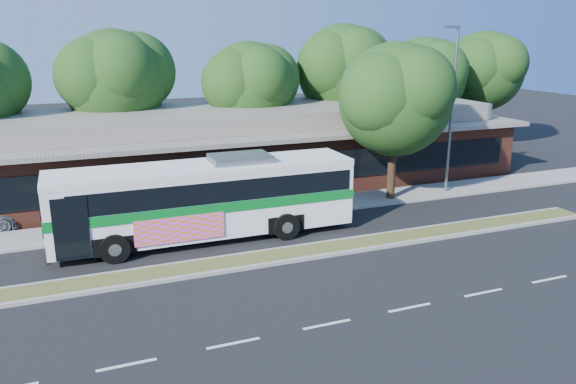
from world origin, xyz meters
The scene contains 12 objects.
ground centered at (0.00, 0.00, 0.00)m, with size 120.00×120.00×0.00m, color black.
median_strip centered at (0.00, 0.60, 0.07)m, with size 26.00×1.10×0.15m, color #4B5223.
sidewalk centered at (0.00, 6.40, 0.06)m, with size 44.00×2.60×0.12m, color gray.
plaza_building centered at (0.00, 12.99, 2.13)m, with size 33.20×11.20×4.45m.
lamp_post centered at (9.56, 6.00, 4.90)m, with size 0.93×0.18×9.07m.
tree_bg_b centered at (-6.57, 16.14, 6.14)m, with size 6.69×6.00×9.00m.
tree_bg_c centered at (1.40, 15.13, 5.59)m, with size 6.24×5.60×8.26m.
tree_bg_d centered at (8.45, 16.15, 6.42)m, with size 6.91×6.20×9.37m.
tree_bg_e centered at (14.42, 15.14, 5.74)m, with size 6.47×5.80×8.50m.
tree_bg_f centered at (20.43, 16.14, 6.06)m, with size 6.69×6.00×8.92m.
transit_bus centered at (-4.59, 3.80, 2.02)m, with size 12.96×3.10×3.63m.
sidewalk_tree centered at (6.42, 6.13, 5.54)m, with size 6.54×5.86×8.33m.
Camera 1 is at (-9.84, -19.03, 8.65)m, focal length 35.00 mm.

